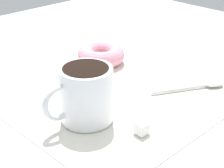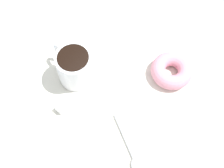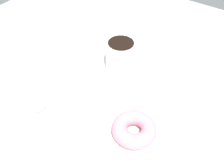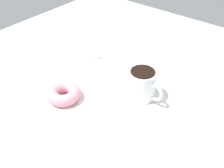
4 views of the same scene
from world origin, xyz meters
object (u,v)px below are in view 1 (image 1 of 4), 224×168
Objects in this scene: donut at (101,55)px; spoon at (204,85)px; coffee_cup at (85,94)px; sugar_cube at (142,128)px.

spoon is at bearing 104.62° from donut.
donut is at bearing -75.38° from spoon.
coffee_cup is 22.29cm from donut.
coffee_cup reaches higher than spoon.
coffee_cup is at bearing 41.28° from donut.
donut reaches higher than sugar_cube.
donut is 21.85cm from spoon.
donut is at bearing -120.23° from sugar_cube.
spoon is (-22.13, 6.51, -4.02)cm from coffee_cup.
donut is (-16.62, -14.60, -2.73)cm from coffee_cup.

